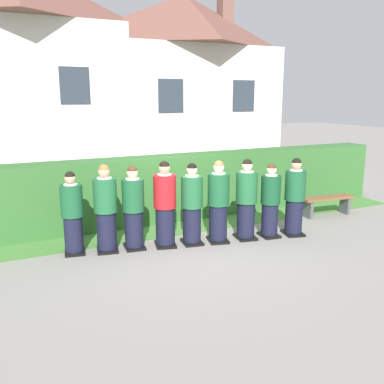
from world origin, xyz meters
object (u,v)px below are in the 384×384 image
Objects in this scene: student_front_row_5 at (218,204)px; student_front_row_7 at (270,202)px; wooden_bench at (327,202)px; student_front_row_1 at (106,210)px; student_front_row_4 at (192,206)px; student_front_row_6 at (246,201)px; student_front_row_0 at (72,215)px; student_front_row_2 at (133,210)px; student_in_red_blazer at (165,206)px; student_front_row_8 at (295,199)px.

student_front_row_7 is at bearing -9.84° from student_front_row_5.
student_front_row_1 is at bearing -179.42° from wooden_bench.
student_front_row_7 is 2.36m from wooden_bench.
wooden_bench is (2.22, 0.69, -0.38)m from student_front_row_7.
student_front_row_6 is at bearing -10.09° from student_front_row_4.
student_front_row_6 is (3.36, -0.67, 0.05)m from student_front_row_0.
student_front_row_6 is at bearing -11.11° from student_front_row_2.
student_in_red_blazer is 1.02× the size of student_front_row_5.
student_front_row_1 is at bearing 168.92° from student_in_red_blazer.
student_front_row_4 is (2.22, -0.47, 0.03)m from student_front_row_0.
student_front_row_0 reaches higher than student_front_row_7.
student_front_row_0 is at bearing 179.18° from wooden_bench.
student_front_row_6 is 2.83m from wooden_bench.
student_front_row_5 is 3.41m from wooden_bench.
student_in_red_blazer is 2.77m from student_front_row_8.
student_in_red_blazer reaches higher than student_front_row_6.
student_front_row_4 is (0.53, -0.11, -0.03)m from student_in_red_blazer.
student_front_row_7 is at bearing -11.79° from student_front_row_6.
student_front_row_2 is 0.99× the size of student_front_row_4.
student_front_row_1 reaches higher than student_front_row_8.
student_front_row_8 is (3.83, -0.75, -0.01)m from student_front_row_1.
student_front_row_6 is at bearing -11.27° from student_front_row_0.
student_front_row_7 is at bearing -10.94° from student_front_row_1.
student_front_row_4 is at bearing 169.04° from student_front_row_8.
student_in_red_blazer is at bearing 168.91° from student_front_row_8.
student_front_row_8 is 1.91m from wooden_bench.
student_front_row_8 is at bearing -11.08° from student_front_row_1.
student_front_row_0 is at bearing 168.05° from student_in_red_blazer.
wooden_bench is at bearing 3.54° from student_in_red_blazer.
student_front_row_8 is at bearing -11.09° from student_in_red_blazer.
student_front_row_2 is 0.61m from student_in_red_blazer.
student_front_row_2 is at bearing -178.40° from wooden_bench.
student_front_row_5 is 1.00× the size of student_front_row_6.
student_front_row_1 is at bearing 168.49° from student_front_row_5.
student_front_row_1 reaches higher than student_front_row_7.
student_front_row_5 is at bearing -11.51° from student_front_row_1.
student_front_row_0 is 3.96m from student_front_row_7.
student_front_row_1 is 2.21m from student_front_row_5.
student_front_row_4 is at bearing 167.70° from student_front_row_5.
student_front_row_1 is 3.35m from student_front_row_7.
student_front_row_6 is (1.66, -0.31, -0.01)m from student_in_red_blazer.
student_front_row_5 is 1.14m from student_front_row_7.
student_in_red_blazer is 1.02× the size of student_front_row_6.
student_front_row_1 is 1.01× the size of student_front_row_6.
student_front_row_2 is 2.30m from student_front_row_6.
student_front_row_1 is 5.53m from wooden_bench.
student_front_row_4 is at bearing -12.14° from student_front_row_2.
student_front_row_6 is (1.13, -0.20, 0.02)m from student_front_row_4.
wooden_bench is (6.10, -0.09, -0.39)m from student_front_row_0.
student_front_row_1 reaches higher than student_front_row_0.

